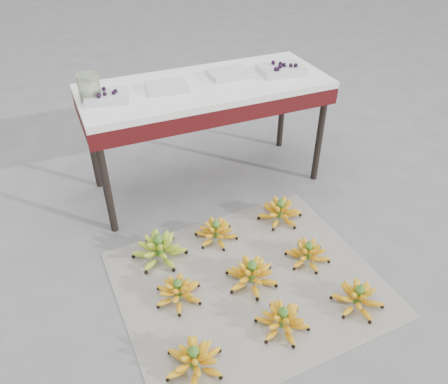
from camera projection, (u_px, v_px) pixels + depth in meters
name	position (u px, v px, depth m)	size (l,w,h in m)	color
ground	(256.00, 277.00, 2.21)	(60.00, 60.00, 0.00)	slate
newspaper_mat	(249.00, 283.00, 2.18)	(1.25, 1.05, 0.01)	silver
bunch_front_left	(194.00, 360.00, 1.78)	(0.26, 0.26, 0.15)	#ECAF08
bunch_front_center	(282.00, 320.00, 1.94)	(0.28, 0.28, 0.15)	#ECAF08
bunch_front_right	(358.00, 298.00, 2.04)	(0.26, 0.26, 0.15)	#ECAF08
bunch_mid_left	(178.00, 291.00, 2.07)	(0.26, 0.26, 0.14)	#ECAF08
bunch_mid_center	(251.00, 274.00, 2.15)	(0.31, 0.31, 0.16)	#ECAF08
bunch_mid_right	(308.00, 253.00, 2.28)	(0.26, 0.26, 0.14)	#ECAF08
bunch_back_left	(159.00, 249.00, 2.29)	(0.38, 0.38, 0.17)	#7DA424
bunch_back_center	(216.00, 232.00, 2.41)	(0.31, 0.31, 0.14)	#ECAF08
bunch_back_right	(280.00, 212.00, 2.55)	(0.32, 0.32, 0.16)	#ECAF08
vendor_table	(206.00, 96.00, 2.54)	(1.43, 0.57, 0.69)	black
tray_far_left	(107.00, 97.00, 2.29)	(0.25, 0.21, 0.06)	silver
tray_left	(167.00, 87.00, 2.40)	(0.24, 0.18, 0.04)	silver
tray_right	(228.00, 74.00, 2.55)	(0.23, 0.17, 0.04)	silver
tray_far_right	(281.00, 70.00, 2.60)	(0.27, 0.20, 0.07)	silver
glass_jar	(89.00, 87.00, 2.26)	(0.12, 0.12, 0.14)	beige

